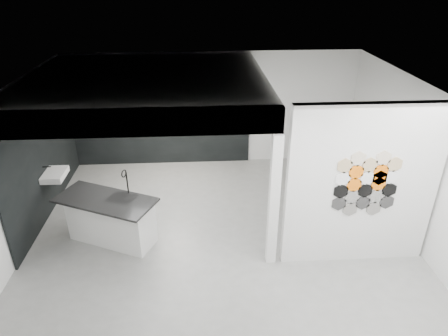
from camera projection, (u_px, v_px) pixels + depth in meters
The scene contains 17 objects.
floor at pixel (220, 228), 7.77m from camera, with size 7.00×6.00×0.01m, color slate.
partition_panel at pixel (362, 187), 6.37m from camera, with size 2.45×0.15×2.80m, color silver.
bay_clad_back at pixel (161, 120), 9.80m from camera, with size 4.40×0.04×2.35m, color black.
bay_clad_left at pixel (43, 156), 7.93m from camera, with size 0.04×4.00×2.35m, color black.
bulkhead at pixel (147, 86), 7.43m from camera, with size 4.40×4.00×0.40m, color silver.
corner_column at pixel (274, 202), 6.39m from camera, with size 0.16×0.16×2.35m, color silver.
fascia_beam at pixel (132, 122), 5.72m from camera, with size 4.40×0.16×0.40m, color silver.
wall_basin at pixel (55, 175), 7.92m from camera, with size 0.40×0.60×0.12m, color silver.
display_shelf at pixel (164, 116), 9.66m from camera, with size 3.00×0.15×0.04m, color black.
kitchen_island at pixel (111, 218), 7.21m from camera, with size 1.92×1.44×1.41m.
stockpot at pixel (120, 112), 9.55m from camera, with size 0.24×0.24×0.19m, color black.
kettle at pixel (212, 111), 9.68m from camera, with size 0.18×0.18×0.15m, color black.
glass_bowl at pixel (220, 112), 9.70m from camera, with size 0.13×0.13×0.09m, color gray.
glass_vase at pixel (220, 111), 9.69m from camera, with size 0.10×0.10×0.14m, color gray.
bottle_dark at pixel (143, 113), 9.59m from camera, with size 0.06×0.06×0.15m, color black.
utensil_cup at pixel (137, 114), 9.59m from camera, with size 0.08×0.08×0.10m, color black.
hex_tile_cluster at pixel (367, 184), 6.24m from camera, with size 1.04×0.02×1.16m.
Camera 1 is at (-0.31, -6.39, 4.56)m, focal length 32.00 mm.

